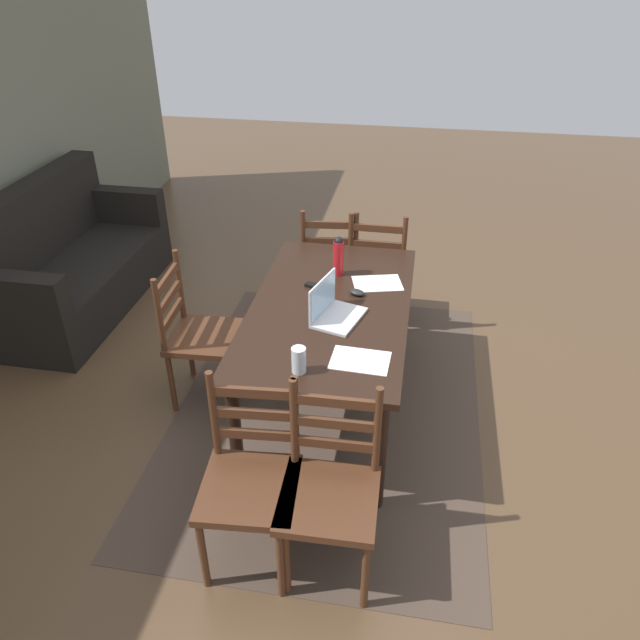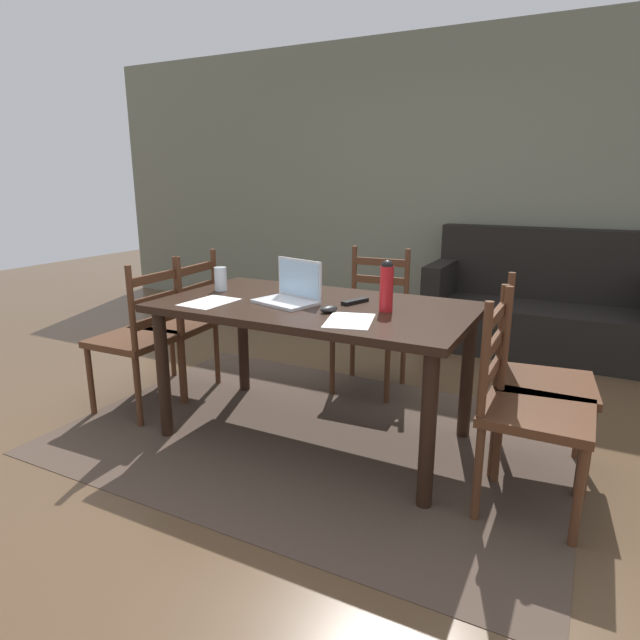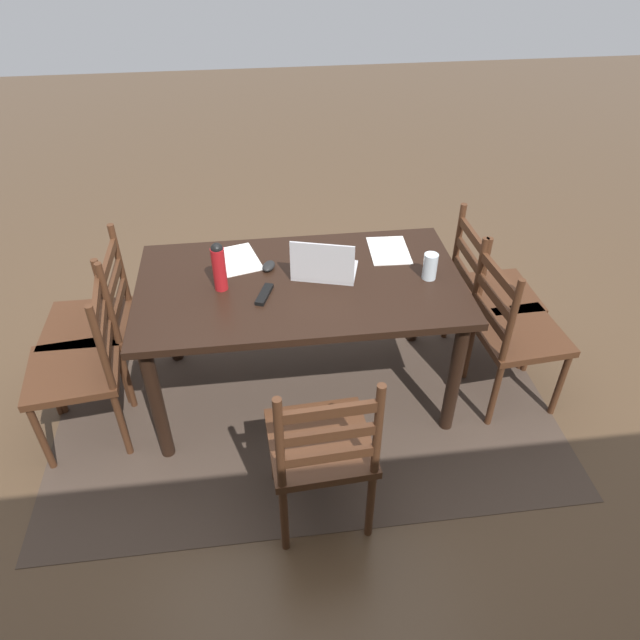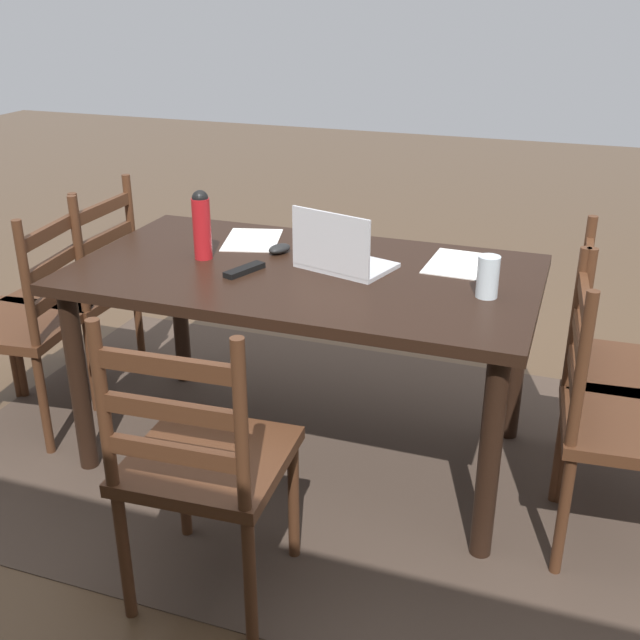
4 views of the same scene
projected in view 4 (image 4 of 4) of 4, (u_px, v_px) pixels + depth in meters
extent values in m
plane|color=brown|center=(306.00, 450.00, 3.08)|extent=(14.00, 14.00, 0.00)
cube|color=#47382D|center=(306.00, 449.00, 3.07)|extent=(2.72, 1.90, 0.01)
cube|color=black|center=(304.00, 274.00, 2.78)|extent=(1.65, 0.92, 0.04)
cylinder|color=black|center=(517.00, 356.00, 3.03)|extent=(0.07, 0.07, 0.72)
cylinder|color=black|center=(180.00, 307.00, 3.48)|extent=(0.07, 0.07, 0.72)
cylinder|color=black|center=(489.00, 459.00, 2.38)|extent=(0.07, 0.07, 0.72)
cylinder|color=black|center=(79.00, 382.00, 2.83)|extent=(0.07, 0.07, 0.72)
cube|color=#4C2B19|center=(18.00, 325.00, 3.09)|extent=(0.49, 0.49, 0.04)
cylinder|color=#4C2B19|center=(13.00, 353.00, 3.39)|extent=(0.04, 0.04, 0.43)
cylinder|color=#4C2B19|center=(44.00, 405.00, 2.97)|extent=(0.04, 0.04, 0.43)
cylinder|color=#4C2B19|center=(92.00, 361.00, 3.31)|extent=(0.04, 0.04, 0.43)
cylinder|color=#4C2B19|center=(27.00, 287.00, 2.78)|extent=(0.04, 0.04, 0.50)
cylinder|color=#4C2B19|center=(80.00, 254.00, 3.12)|extent=(0.04, 0.04, 0.50)
cube|color=#4C2B19|center=(58.00, 294.00, 2.99)|extent=(0.06, 0.36, 0.05)
cube|color=#4C2B19|center=(54.00, 263.00, 2.94)|extent=(0.06, 0.36, 0.05)
cube|color=#4C2B19|center=(49.00, 232.00, 2.89)|extent=(0.06, 0.36, 0.05)
cube|color=#4C2B19|center=(209.00, 460.00, 2.21)|extent=(0.46, 0.46, 0.04)
cylinder|color=#4C2B19|center=(183.00, 480.00, 2.52)|extent=(0.04, 0.04, 0.43)
cylinder|color=#4C2B19|center=(294.00, 500.00, 2.43)|extent=(0.04, 0.04, 0.43)
cylinder|color=#4C2B19|center=(124.00, 556.00, 2.19)|extent=(0.04, 0.04, 0.43)
cylinder|color=#4C2B19|center=(250.00, 583.00, 2.09)|extent=(0.04, 0.04, 0.43)
cylinder|color=#4C2B19|center=(103.00, 409.00, 1.99)|extent=(0.04, 0.04, 0.50)
cylinder|color=#4C2B19|center=(241.00, 431.00, 1.89)|extent=(0.04, 0.04, 0.50)
cube|color=#4C2B19|center=(174.00, 453.00, 1.98)|extent=(0.36, 0.04, 0.05)
cube|color=#4C2B19|center=(170.00, 411.00, 1.93)|extent=(0.36, 0.04, 0.05)
cube|color=#4C2B19|center=(166.00, 366.00, 1.88)|extent=(0.36, 0.04, 0.05)
cube|color=#4C2B19|center=(74.00, 293.00, 3.41)|extent=(0.44, 0.44, 0.04)
cylinder|color=#4C2B19|center=(18.00, 352.00, 3.39)|extent=(0.04, 0.04, 0.43)
cylinder|color=#4C2B19|center=(71.00, 320.00, 3.72)|extent=(0.04, 0.04, 0.43)
cylinder|color=#4C2B19|center=(92.00, 366.00, 3.28)|extent=(0.04, 0.04, 0.43)
cylinder|color=#4C2B19|center=(140.00, 331.00, 3.61)|extent=(0.04, 0.04, 0.43)
cylinder|color=#4C2B19|center=(79.00, 257.00, 3.08)|extent=(0.04, 0.04, 0.50)
cylinder|color=#4C2B19|center=(131.00, 231.00, 3.41)|extent=(0.04, 0.04, 0.50)
cube|color=#4C2B19|center=(109.00, 266.00, 3.28)|extent=(0.02, 0.36, 0.05)
cube|color=#4C2B19|center=(106.00, 238.00, 3.23)|extent=(0.02, 0.36, 0.05)
cube|color=#4C2B19|center=(103.00, 209.00, 3.18)|extent=(0.02, 0.36, 0.05)
cube|color=#4C2B19|center=(635.00, 426.00, 2.38)|extent=(0.47, 0.47, 0.04)
cylinder|color=#4C2B19|center=(560.00, 449.00, 2.69)|extent=(0.04, 0.04, 0.43)
cylinder|color=#4C2B19|center=(563.00, 516.00, 2.35)|extent=(0.04, 0.04, 0.43)
cylinder|color=#4C2B19|center=(576.00, 321.00, 2.50)|extent=(0.04, 0.04, 0.50)
cylinder|color=#4C2B19|center=(581.00, 374.00, 2.16)|extent=(0.04, 0.04, 0.50)
cube|color=#4C2B19|center=(574.00, 375.00, 2.37)|extent=(0.05, 0.36, 0.05)
cube|color=#4C2B19|center=(579.00, 338.00, 2.32)|extent=(0.05, 0.36, 0.05)
cube|color=#4C2B19|center=(585.00, 300.00, 2.27)|extent=(0.05, 0.36, 0.05)
cube|color=#4C2B19|center=(633.00, 374.00, 2.70)|extent=(0.45, 0.45, 0.04)
cylinder|color=#4C2B19|center=(569.00, 399.00, 3.01)|extent=(0.04, 0.04, 0.43)
cylinder|color=#4C2B19|center=(566.00, 450.00, 2.68)|extent=(0.04, 0.04, 0.43)
cylinder|color=#4C2B19|center=(584.00, 282.00, 2.82)|extent=(0.04, 0.04, 0.50)
cylinder|color=#4C2B19|center=(582.00, 322.00, 2.49)|extent=(0.04, 0.04, 0.50)
cube|color=#4C2B19|center=(579.00, 328.00, 2.70)|extent=(0.03, 0.36, 0.05)
cube|color=#4C2B19|center=(584.00, 294.00, 2.65)|extent=(0.03, 0.36, 0.05)
cube|color=#4C2B19|center=(589.00, 260.00, 2.60)|extent=(0.03, 0.36, 0.05)
cube|color=silver|center=(347.00, 265.00, 2.79)|extent=(0.37, 0.30, 0.02)
cube|color=silver|center=(330.00, 242.00, 2.66)|extent=(0.31, 0.10, 0.21)
cube|color=#A5CCEA|center=(331.00, 242.00, 2.67)|extent=(0.29, 0.09, 0.19)
cylinder|color=red|center=(202.00, 229.00, 2.83)|extent=(0.07, 0.07, 0.23)
sphere|color=black|center=(200.00, 198.00, 2.79)|extent=(0.06, 0.06, 0.06)
cylinder|color=silver|center=(488.00, 277.00, 2.50)|extent=(0.07, 0.07, 0.14)
ellipsoid|color=black|center=(279.00, 249.00, 2.93)|extent=(0.09, 0.12, 0.03)
cube|color=black|center=(244.00, 270.00, 2.73)|extent=(0.10, 0.17, 0.02)
cube|color=white|center=(252.00, 240.00, 3.08)|extent=(0.28, 0.34, 0.00)
cube|color=white|center=(458.00, 264.00, 2.82)|extent=(0.22, 0.31, 0.00)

